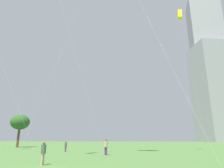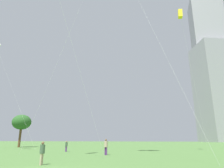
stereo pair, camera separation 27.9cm
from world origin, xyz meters
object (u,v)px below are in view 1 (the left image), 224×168
object	(u,v)px
kite_flying_1	(180,15)
distant_highrise_1	(210,65)
person_standing_0	(66,145)
park_tree_0	(20,122)
distant_highrise_0	(217,91)
person_standing_3	(43,151)
person_standing_4	(106,146)

from	to	relation	value
kite_flying_1	distant_highrise_1	distance (m)	122.45
person_standing_0	park_tree_0	world-z (taller)	park_tree_0
person_standing_0	park_tree_0	xyz separation A→B (m)	(-16.84, 12.78, 4.65)
kite_flying_1	park_tree_0	size ratio (longest dim) A/B	3.13
person_standing_0	distant_highrise_0	bearing A→B (deg)	88.04
distant_highrise_0	distant_highrise_1	size ratio (longest dim) A/B	0.61
person_standing_3	distant_highrise_0	xyz separation A→B (m)	(53.87, 121.50, 31.13)
person_standing_3	park_tree_0	world-z (taller)	park_tree_0
kite_flying_1	person_standing_0	bearing A→B (deg)	-176.45
person_standing_4	park_tree_0	distance (m)	30.30
person_standing_3	park_tree_0	bearing A→B (deg)	-139.75
person_standing_0	person_standing_3	bearing A→B (deg)	-46.45
person_standing_3	person_standing_4	world-z (taller)	person_standing_4
person_standing_4	distant_highrise_1	world-z (taller)	distant_highrise_1
person_standing_0	distant_highrise_0	world-z (taller)	distant_highrise_0
person_standing_4	distant_highrise_1	size ratio (longest dim) A/B	0.02
person_standing_0	kite_flying_1	distance (m)	28.01
person_standing_4	park_tree_0	bearing A→B (deg)	166.41
kite_flying_1	person_standing_3	bearing A→B (deg)	-130.81
person_standing_0	person_standing_4	xyz separation A→B (m)	(7.19, -5.12, 0.17)
kite_flying_1	distant_highrise_0	bearing A→B (deg)	69.23
person_standing_0	kite_flying_1	world-z (taller)	kite_flying_1
person_standing_4	distant_highrise_0	world-z (taller)	distant_highrise_0
person_standing_4	distant_highrise_0	distance (m)	126.71
person_standing_3	distant_highrise_0	distance (m)	136.50
person_standing_4	distant_highrise_1	bearing A→B (deg)	89.69
person_standing_0	distant_highrise_1	size ratio (longest dim) A/B	0.01
person_standing_3	park_tree_0	distance (m)	35.29
distant_highrise_1	person_standing_0	bearing A→B (deg)	-113.28
person_standing_3	kite_flying_1	world-z (taller)	kite_flying_1
person_standing_4	distant_highrise_0	size ratio (longest dim) A/B	0.03
person_standing_4	distant_highrise_0	bearing A→B (deg)	88.48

